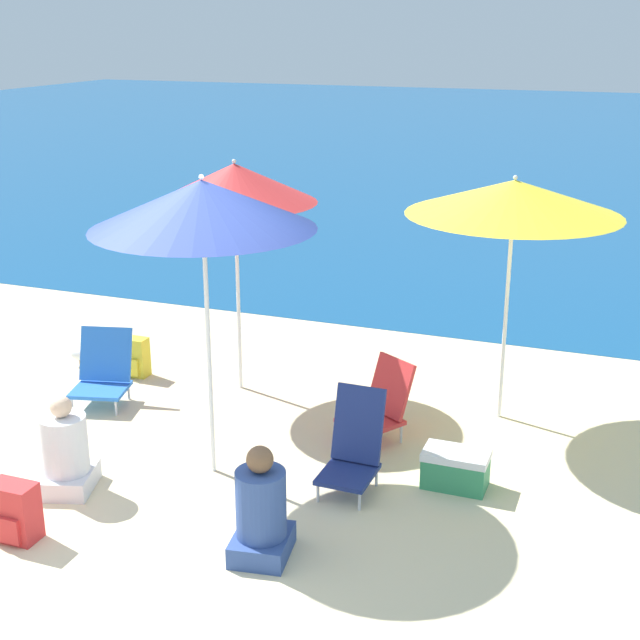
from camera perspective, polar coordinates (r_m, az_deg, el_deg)
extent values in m
plane|color=beige|center=(6.92, -11.58, -12.60)|extent=(60.00, 60.00, 0.00)
cube|color=navy|center=(30.15, 14.46, 11.32)|extent=(60.00, 40.00, 0.01)
cylinder|color=white|center=(8.26, 11.79, 0.04)|extent=(0.04, 0.04, 1.93)
cone|color=yellow|center=(7.98, 12.32, 7.67)|extent=(1.90, 1.90, 0.31)
sphere|color=white|center=(7.95, 12.40, 8.90)|extent=(0.04, 0.04, 0.04)
cylinder|color=white|center=(8.79, -5.26, 1.41)|extent=(0.04, 0.04, 1.90)
cone|color=red|center=(8.53, -5.48, 8.72)|extent=(1.57, 1.57, 0.37)
sphere|color=white|center=(8.49, -5.53, 10.08)|extent=(0.04, 0.04, 0.04)
cylinder|color=white|center=(7.12, -7.12, -2.25)|extent=(0.04, 0.04, 2.05)
cone|color=navy|center=(6.79, -7.53, 7.34)|extent=(1.74, 1.74, 0.37)
sphere|color=white|center=(6.75, -7.60, 9.06)|extent=(0.04, 0.04, 0.04)
cylinder|color=silver|center=(8.80, -15.58, -5.31)|extent=(0.02, 0.02, 0.15)
cylinder|color=silver|center=(8.65, -12.92, -5.50)|extent=(0.02, 0.02, 0.15)
cylinder|color=silver|center=(9.12, -14.71, -4.36)|extent=(0.02, 0.02, 0.15)
cylinder|color=silver|center=(8.98, -12.14, -4.52)|extent=(0.02, 0.02, 0.15)
cube|color=blue|center=(8.85, -13.89, -4.35)|extent=(0.60, 0.56, 0.04)
cube|color=blue|center=(8.94, -13.55, -2.12)|extent=(0.54, 0.33, 0.51)
cylinder|color=silver|center=(7.95, 1.22, -7.12)|extent=(0.02, 0.02, 0.18)
cylinder|color=silver|center=(7.70, 3.00, -8.08)|extent=(0.02, 0.02, 0.18)
cylinder|color=silver|center=(8.19, 3.41, -6.36)|extent=(0.02, 0.02, 0.18)
cylinder|color=silver|center=(7.94, 5.21, -7.25)|extent=(0.02, 0.02, 0.18)
cube|color=red|center=(7.90, 3.22, -6.50)|extent=(0.62, 0.63, 0.04)
cube|color=red|center=(7.93, 4.55, -4.25)|extent=(0.48, 0.40, 0.50)
cylinder|color=silver|center=(7.01, -0.14, -11.00)|extent=(0.02, 0.02, 0.15)
cylinder|color=silver|center=(6.91, 2.55, -11.51)|extent=(0.02, 0.02, 0.15)
cylinder|color=silver|center=(7.34, 1.07, -9.54)|extent=(0.02, 0.02, 0.15)
cylinder|color=silver|center=(7.24, 3.63, -9.99)|extent=(0.02, 0.02, 0.15)
cube|color=navy|center=(7.08, 1.79, -9.82)|extent=(0.41, 0.49, 0.04)
cube|color=navy|center=(7.13, 2.48, -6.66)|extent=(0.41, 0.20, 0.60)
cube|color=#334C8C|center=(6.40, -3.74, -14.16)|extent=(0.45, 0.51, 0.16)
cylinder|color=#334C8C|center=(6.23, -3.80, -11.65)|extent=(0.35, 0.35, 0.49)
sphere|color=brown|center=(6.07, -3.87, -8.90)|extent=(0.19, 0.19, 0.19)
cube|color=silver|center=(7.46, -15.82, -9.82)|extent=(0.52, 0.57, 0.16)
cylinder|color=silver|center=(7.32, -16.03, -7.64)|extent=(0.36, 0.36, 0.47)
sphere|color=beige|center=(7.18, -16.26, -5.35)|extent=(0.17, 0.17, 0.17)
cube|color=yellow|center=(9.52, -11.89, -2.29)|extent=(0.33, 0.16, 0.42)
cube|color=yellow|center=(9.48, -12.17, -2.95)|extent=(0.23, 0.03, 0.19)
cube|color=red|center=(6.86, -18.97, -11.50)|extent=(0.34, 0.20, 0.44)
cube|color=red|center=(6.82, -19.52, -12.57)|extent=(0.24, 0.03, 0.20)
cube|color=#338C59|center=(7.28, 8.66, -9.61)|extent=(0.51, 0.30, 0.25)
cube|color=white|center=(7.21, 8.72, -8.53)|extent=(0.52, 0.31, 0.06)
cylinder|color=gold|center=(9.96, -15.12, -2.68)|extent=(0.01, 0.01, 0.07)
cylinder|color=gold|center=(9.93, -14.88, -2.72)|extent=(0.01, 0.01, 0.07)
ellipsoid|color=white|center=(9.91, -15.05, -2.16)|extent=(0.26, 0.11, 0.13)
sphere|color=white|center=(9.83, -14.58, -1.92)|extent=(0.07, 0.07, 0.07)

